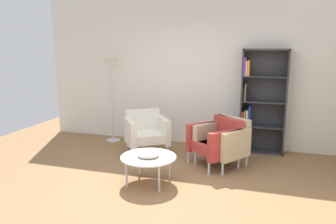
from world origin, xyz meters
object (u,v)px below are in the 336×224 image
(decorative_bowl, at_px, (148,154))
(armchair_spare_guest, at_px, (146,131))
(armchair_near_window, at_px, (224,141))
(floor_lamp_torchiere, at_px, (111,71))
(armchair_by_bookshelf, at_px, (217,141))
(bookshelf_tall, at_px, (259,103))
(coffee_table_low, at_px, (148,158))

(decorative_bowl, distance_m, armchair_spare_guest, 1.34)
(armchair_near_window, distance_m, floor_lamp_torchiere, 2.69)
(armchair_by_bookshelf, bearing_deg, armchair_spare_guest, -145.17)
(floor_lamp_torchiere, bearing_deg, armchair_spare_guest, -29.30)
(bookshelf_tall, xyz_separation_m, armchair_spare_guest, (-1.96, -0.71, -0.50))
(bookshelf_tall, relative_size, decorative_bowl, 5.94)
(floor_lamp_torchiere, bearing_deg, bookshelf_tall, 3.67)
(armchair_near_window, height_order, floor_lamp_torchiere, floor_lamp_torchiere)
(bookshelf_tall, xyz_separation_m, coffee_table_low, (-1.45, -1.95, -0.54))
(decorative_bowl, height_order, armchair_spare_guest, armchair_spare_guest)
(bookshelf_tall, bearing_deg, decorative_bowl, -126.59)
(decorative_bowl, height_order, floor_lamp_torchiere, floor_lamp_torchiere)
(bookshelf_tall, relative_size, floor_lamp_torchiere, 1.09)
(floor_lamp_torchiere, bearing_deg, armchair_near_window, -16.58)
(coffee_table_low, relative_size, armchair_near_window, 0.85)
(decorative_bowl, bearing_deg, floor_lamp_torchiere, 129.33)
(coffee_table_low, relative_size, decorative_bowl, 2.50)
(coffee_table_low, xyz_separation_m, armchair_by_bookshelf, (0.82, 1.00, 0.04))
(armchair_spare_guest, relative_size, armchair_by_bookshelf, 1.00)
(coffee_table_low, bearing_deg, decorative_bowl, 180.00)
(decorative_bowl, xyz_separation_m, armchair_by_bookshelf, (0.82, 1.00, -0.02))
(bookshelf_tall, height_order, armchair_near_window, bookshelf_tall)
(decorative_bowl, bearing_deg, bookshelf_tall, 53.41)
(armchair_spare_guest, relative_size, floor_lamp_torchiere, 0.54)
(bookshelf_tall, height_order, armchair_spare_guest, bookshelf_tall)
(coffee_table_low, relative_size, floor_lamp_torchiere, 0.46)
(armchair_by_bookshelf, height_order, armchair_near_window, same)
(armchair_near_window, bearing_deg, armchair_by_bookshelf, -122.19)
(armchair_near_window, bearing_deg, coffee_table_low, -97.58)
(armchair_near_window, relative_size, floor_lamp_torchiere, 0.54)
(armchair_spare_guest, height_order, armchair_near_window, same)
(armchair_by_bookshelf, bearing_deg, bookshelf_tall, 101.41)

